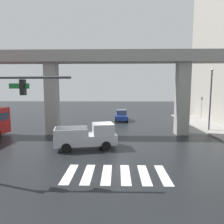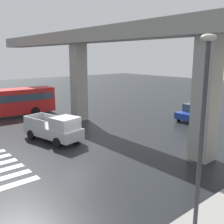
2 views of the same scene
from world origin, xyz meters
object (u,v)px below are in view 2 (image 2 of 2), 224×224
Objects in this scene: pickup_truck at (55,129)px; sedan_blue at (194,112)px; street_lamp_near_corner at (203,115)px; city_bus at (3,102)px.

pickup_truck is 14.72m from sedan_blue.
sedan_blue is at bearing 123.02° from street_lamp_near_corner.
city_bus reaches higher than pickup_truck.
city_bus is at bearing -133.70° from sedan_blue.
street_lamp_near_corner reaches higher than city_bus.
sedan_blue is at bearing 46.30° from city_bus.
city_bus reaches higher than sedan_blue.
street_lamp_near_corner reaches higher than pickup_truck.
street_lamp_near_corner is (13.17, -1.24, 3.57)m from pickup_truck.
city_bus is 2.54× the size of sedan_blue.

